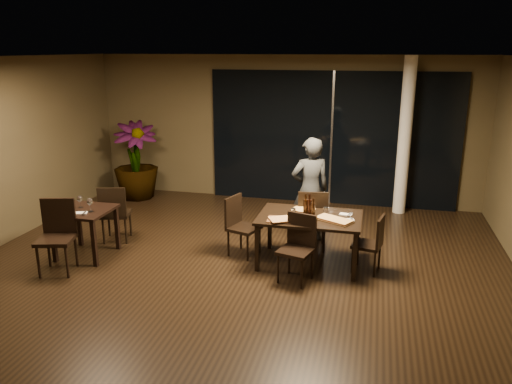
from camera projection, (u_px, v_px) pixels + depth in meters
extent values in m
plane|color=black|center=(230.00, 279.00, 7.00)|extent=(8.00, 8.00, 0.00)
cube|color=#493F27|center=(284.00, 129.00, 10.36)|extent=(8.00, 0.10, 3.00)
cube|color=#493F27|center=(21.00, 348.00, 2.80)|extent=(8.00, 0.10, 3.00)
cube|color=silver|center=(226.00, 57.00, 6.16)|extent=(8.00, 8.00, 0.04)
cube|color=black|center=(332.00, 139.00, 10.09)|extent=(5.00, 0.06, 2.70)
cylinder|color=white|center=(405.00, 137.00, 9.44)|extent=(0.24, 0.24, 3.00)
cube|color=black|center=(310.00, 217.00, 7.31)|extent=(1.50, 1.00, 0.04)
cube|color=black|center=(257.00, 248.00, 7.16)|extent=(0.06, 0.06, 0.71)
cube|color=black|center=(355.00, 257.00, 6.85)|extent=(0.06, 0.06, 0.71)
cube|color=black|center=(270.00, 227.00, 7.99)|extent=(0.06, 0.06, 0.71)
cube|color=black|center=(357.00, 235.00, 7.67)|extent=(0.06, 0.06, 0.71)
cube|color=black|center=(84.00, 211.00, 7.62)|extent=(0.80, 0.80, 0.04)
cube|color=black|center=(54.00, 240.00, 7.48)|extent=(0.06, 0.06, 0.71)
cube|color=black|center=(94.00, 244.00, 7.33)|extent=(0.06, 0.06, 0.71)
cube|color=black|center=(79.00, 225.00, 8.11)|extent=(0.06, 0.06, 0.71)
cube|color=black|center=(117.00, 228.00, 7.96)|extent=(0.06, 0.06, 0.71)
cube|color=black|center=(312.00, 220.00, 7.98)|extent=(0.53, 0.53, 0.05)
cylinder|color=black|center=(323.00, 230.00, 8.21)|extent=(0.04, 0.04, 0.47)
cylinder|color=black|center=(300.00, 229.00, 8.24)|extent=(0.04, 0.04, 0.47)
cylinder|color=black|center=(324.00, 239.00, 7.85)|extent=(0.04, 0.04, 0.47)
cylinder|color=black|center=(300.00, 238.00, 7.88)|extent=(0.04, 0.04, 0.47)
cube|color=black|center=(313.00, 208.00, 7.70)|extent=(0.46, 0.11, 0.53)
cube|color=black|center=(296.00, 251.00, 6.83)|extent=(0.53, 0.53, 0.05)
cylinder|color=black|center=(278.00, 268.00, 6.83)|extent=(0.04, 0.04, 0.44)
cylinder|color=black|center=(302.00, 274.00, 6.66)|extent=(0.04, 0.04, 0.44)
cylinder|color=black|center=(289.00, 259.00, 7.12)|extent=(0.04, 0.04, 0.44)
cylinder|color=black|center=(312.00, 264.00, 6.96)|extent=(0.04, 0.04, 0.44)
cube|color=black|center=(302.00, 230.00, 6.93)|extent=(0.43, 0.15, 0.49)
cube|color=black|center=(244.00, 228.00, 7.71)|extent=(0.54, 0.54, 0.05)
cylinder|color=black|center=(248.00, 247.00, 7.54)|extent=(0.04, 0.04, 0.44)
cylinder|color=black|center=(260.00, 240.00, 7.83)|extent=(0.04, 0.04, 0.44)
cylinder|color=black|center=(228.00, 243.00, 7.71)|extent=(0.04, 0.04, 0.44)
cylinder|color=black|center=(241.00, 236.00, 8.00)|extent=(0.04, 0.04, 0.44)
cube|color=black|center=(233.00, 211.00, 7.74)|extent=(0.17, 0.42, 0.49)
cube|color=black|center=(367.00, 245.00, 7.16)|extent=(0.46, 0.46, 0.04)
cylinder|color=black|center=(358.00, 252.00, 7.42)|extent=(0.03, 0.03, 0.40)
cylinder|color=black|center=(352.00, 260.00, 7.14)|extent=(0.03, 0.03, 0.40)
cylinder|color=black|center=(379.00, 256.00, 7.29)|extent=(0.03, 0.03, 0.40)
cylinder|color=black|center=(375.00, 264.00, 7.01)|extent=(0.03, 0.03, 0.40)
cube|color=black|center=(380.00, 232.00, 7.02)|extent=(0.11, 0.39, 0.45)
cube|color=black|center=(116.00, 214.00, 8.31)|extent=(0.55, 0.55, 0.05)
cylinder|color=black|center=(131.00, 223.00, 8.56)|extent=(0.04, 0.04, 0.46)
cylinder|color=black|center=(109.00, 223.00, 8.54)|extent=(0.04, 0.04, 0.46)
cylinder|color=black|center=(126.00, 231.00, 8.20)|extent=(0.04, 0.04, 0.46)
cylinder|color=black|center=(103.00, 231.00, 8.19)|extent=(0.04, 0.04, 0.46)
cube|color=black|center=(112.00, 203.00, 8.04)|extent=(0.44, 0.16, 0.51)
cube|color=black|center=(56.00, 240.00, 7.09)|extent=(0.60, 0.60, 0.06)
cylinder|color=black|center=(38.00, 262.00, 6.96)|extent=(0.04, 0.04, 0.50)
cylinder|color=black|center=(67.00, 261.00, 6.97)|extent=(0.04, 0.04, 0.50)
cylinder|color=black|center=(49.00, 251.00, 7.35)|extent=(0.04, 0.04, 0.50)
cylinder|color=black|center=(76.00, 250.00, 7.36)|extent=(0.04, 0.04, 0.50)
cube|color=black|center=(59.00, 216.00, 7.23)|extent=(0.48, 0.17, 0.55)
imported|color=#303336|center=(310.00, 190.00, 8.21)|extent=(0.70, 0.60, 1.75)
imported|color=#1C4818|center=(136.00, 161.00, 10.59)|extent=(1.25, 1.25, 1.64)
cube|color=#4F2E19|center=(289.00, 220.00, 7.12)|extent=(0.65, 0.36, 0.01)
cube|color=#3F2A14|center=(334.00, 221.00, 7.10)|extent=(0.59, 0.48, 0.01)
cylinder|color=red|center=(304.00, 209.00, 7.60)|extent=(0.33, 0.33, 0.01)
cylinder|color=white|center=(293.00, 211.00, 7.40)|extent=(0.07, 0.07, 0.08)
cylinder|color=white|center=(326.00, 211.00, 7.40)|extent=(0.08, 0.08, 0.10)
cube|color=silver|center=(348.00, 220.00, 7.13)|extent=(0.20, 0.14, 0.01)
cube|color=white|center=(346.00, 215.00, 7.36)|extent=(0.20, 0.14, 0.01)
cube|color=white|center=(81.00, 213.00, 7.43)|extent=(0.20, 0.16, 0.01)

